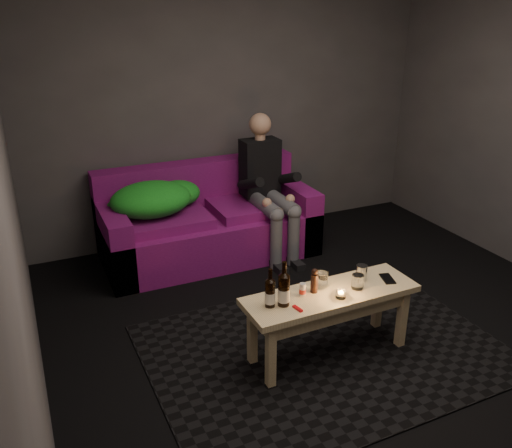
{
  "coord_description": "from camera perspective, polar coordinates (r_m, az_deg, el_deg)",
  "views": [
    {
      "loc": [
        -1.94,
        -2.55,
        2.19
      ],
      "look_at": [
        -0.31,
        1.04,
        0.57
      ],
      "focal_mm": 38.0,
      "sensor_mm": 36.0,
      "label": 1
    }
  ],
  "objects": [
    {
      "name": "person",
      "position": [
        4.92,
        1.19,
        4.25
      ],
      "size": [
        0.34,
        0.79,
        1.27
      ],
      "color": "black",
      "rests_on": "sofa"
    },
    {
      "name": "beer_bottle_a",
      "position": [
        3.29,
        1.49,
        -7.24
      ],
      "size": [
        0.06,
        0.06,
        0.25
      ],
      "color": "black",
      "rests_on": "coffee_table"
    },
    {
      "name": "floor",
      "position": [
        3.89,
        10.76,
        -12.42
      ],
      "size": [
        4.5,
        4.5,
        0.0
      ],
      "primitive_type": "plane",
      "color": "black",
      "rests_on": "ground"
    },
    {
      "name": "tumbler_front",
      "position": [
        3.56,
        10.66,
        -5.99
      ],
      "size": [
        0.1,
        0.1,
        0.1
      ],
      "primitive_type": "cylinder",
      "rotation": [
        0.0,
        0.0,
        -0.28
      ],
      "color": "white",
      "rests_on": "coffee_table"
    },
    {
      "name": "steel_cup",
      "position": [
        3.68,
        11.05,
        -5.03
      ],
      "size": [
        0.08,
        0.08,
        0.1
      ],
      "primitive_type": "cylinder",
      "rotation": [
        0.0,
        0.0,
        0.06
      ],
      "color": "#ADB1B4",
      "rests_on": "coffee_table"
    },
    {
      "name": "smartphone",
      "position": [
        3.74,
        13.66,
        -5.61
      ],
      "size": [
        0.11,
        0.16,
        0.01
      ],
      "primitive_type": "cube",
      "rotation": [
        0.0,
        0.0,
        -0.29
      ],
      "color": "black",
      "rests_on": "coffee_table"
    },
    {
      "name": "rug",
      "position": [
        3.8,
        7.11,
        -12.92
      ],
      "size": [
        2.34,
        1.71,
        0.01
      ],
      "primitive_type": "cube",
      "rotation": [
        0.0,
        0.0,
        0.01
      ],
      "color": "black",
      "rests_on": "floor"
    },
    {
      "name": "tumbler_back",
      "position": [
        3.55,
        6.89,
        -5.84
      ],
      "size": [
        0.11,
        0.11,
        0.1
      ],
      "primitive_type": "cylinder",
      "rotation": [
        0.0,
        0.0,
        -0.4
      ],
      "color": "white",
      "rests_on": "coffee_table"
    },
    {
      "name": "beer_bottle_b",
      "position": [
        3.3,
        2.95,
        -6.88
      ],
      "size": [
        0.07,
        0.07,
        0.29
      ],
      "color": "black",
      "rests_on": "coffee_table"
    },
    {
      "name": "tealight",
      "position": [
        3.45,
        8.93,
        -7.31
      ],
      "size": [
        0.07,
        0.07,
        0.05
      ],
      "color": "white",
      "rests_on": "coffee_table"
    },
    {
      "name": "coffee_table",
      "position": [
        3.56,
        7.82,
        -8.28
      ],
      "size": [
        1.16,
        0.38,
        0.47
      ],
      "rotation": [
        0.0,
        0.0,
        0.01
      ],
      "color": "tan",
      "rests_on": "rug"
    },
    {
      "name": "sofa",
      "position": [
        4.99,
        -5.15,
        -0.01
      ],
      "size": [
        1.91,
        0.86,
        0.82
      ],
      "color": "#760F67",
      "rests_on": "floor"
    },
    {
      "name": "red_lighter",
      "position": [
        3.31,
        4.4,
        -8.87
      ],
      "size": [
        0.04,
        0.08,
        0.01
      ],
      "primitive_type": "cube",
      "rotation": [
        0.0,
        0.0,
        0.19
      ],
      "color": "#B50B11",
      "rests_on": "coffee_table"
    },
    {
      "name": "green_blanket",
      "position": [
        4.75,
        -10.6,
        2.64
      ],
      "size": [
        0.84,
        0.57,
        0.29
      ],
      "color": "#1A8F25",
      "rests_on": "sofa"
    },
    {
      "name": "salt_shaker",
      "position": [
        3.44,
        4.92,
        -6.88
      ],
      "size": [
        0.05,
        0.05,
        0.08
      ],
      "primitive_type": "cylinder",
      "rotation": [
        0.0,
        0.0,
        0.35
      ],
      "color": "silver",
      "rests_on": "coffee_table"
    },
    {
      "name": "room",
      "position": [
        3.63,
        8.36,
        13.47
      ],
      "size": [
        4.5,
        4.5,
        4.5
      ],
      "color": "silver",
      "rests_on": "ground"
    },
    {
      "name": "pepper_mill",
      "position": [
        3.47,
        6.14,
        -6.24
      ],
      "size": [
        0.06,
        0.06,
        0.12
      ],
      "primitive_type": "cylinder",
      "rotation": [
        0.0,
        0.0,
        -0.24
      ],
      "color": "black",
      "rests_on": "coffee_table"
    }
  ]
}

